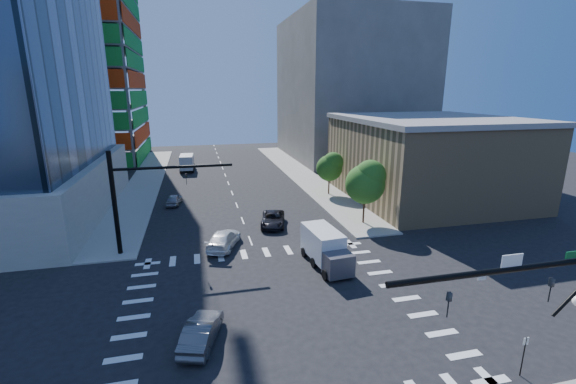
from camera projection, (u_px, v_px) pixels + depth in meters
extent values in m
plane|color=black|center=(276.00, 308.00, 25.45)|extent=(160.00, 160.00, 0.00)
cube|color=silver|center=(276.00, 308.00, 25.45)|extent=(20.00, 20.00, 0.01)
cube|color=#9A9892|center=(300.00, 173.00, 65.83)|extent=(5.00, 60.00, 0.15)
cube|color=#9A9892|center=(146.00, 181.00, 60.19)|extent=(5.00, 60.00, 0.15)
cube|color=#198B2F|center=(134.00, 33.00, 74.02)|extent=(0.12, 24.00, 49.00)
cube|color=#BF320B|center=(35.00, 19.00, 59.33)|extent=(24.00, 0.12, 49.00)
cube|color=#9B825A|center=(428.00, 160.00, 50.48)|extent=(20.00, 22.00, 10.00)
cube|color=slate|center=(432.00, 119.00, 49.11)|extent=(20.50, 22.50, 0.60)
cube|color=#5D5A54|center=(349.00, 89.00, 79.61)|extent=(24.00, 30.00, 28.00)
cylinder|color=black|center=(511.00, 269.00, 14.17)|extent=(10.00, 0.24, 0.24)
imported|color=black|center=(550.00, 290.00, 14.90)|extent=(0.16, 0.20, 1.00)
imported|color=black|center=(448.00, 305.00, 13.89)|extent=(0.16, 0.20, 1.00)
cube|color=white|center=(512.00, 261.00, 14.08)|extent=(0.90, 0.04, 0.50)
cylinder|color=black|center=(115.00, 204.00, 32.46)|extent=(0.40, 0.40, 9.00)
cylinder|color=black|center=(173.00, 167.00, 32.84)|extent=(10.00, 0.24, 0.24)
imported|color=black|center=(186.00, 179.00, 33.35)|extent=(0.16, 0.20, 1.00)
cylinder|color=#382316|center=(364.00, 212.00, 41.09)|extent=(0.20, 0.20, 2.27)
sphere|color=#164F15|center=(365.00, 184.00, 40.30)|extent=(4.16, 4.16, 4.16)
sphere|color=#407426|center=(370.00, 175.00, 39.86)|extent=(3.25, 3.25, 3.25)
cylinder|color=#382316|center=(329.00, 187.00, 52.48)|extent=(0.20, 0.20, 1.92)
sphere|color=#164F15|center=(329.00, 168.00, 51.81)|extent=(3.52, 3.52, 3.52)
sphere|color=#407426|center=(333.00, 162.00, 51.40)|extent=(2.75, 2.75, 2.75)
cylinder|color=black|center=(523.00, 357.00, 19.13)|extent=(0.06, 0.06, 2.20)
cube|color=silver|center=(526.00, 341.00, 18.90)|extent=(0.30, 0.03, 0.40)
imported|color=black|center=(273.00, 219.00, 40.63)|extent=(3.53, 5.57, 1.43)
imported|color=white|center=(224.00, 239.00, 35.05)|extent=(3.95, 5.79, 1.56)
imported|color=#929499|center=(174.00, 200.00, 48.05)|extent=(2.14, 4.09, 1.33)
imported|color=#4D4E52|center=(201.00, 332.00, 21.74)|extent=(2.78, 4.68, 1.46)
cube|color=silver|center=(327.00, 247.00, 30.93)|extent=(2.59, 4.72, 2.36)
cube|color=#44434B|center=(327.00, 254.00, 31.09)|extent=(2.23, 1.82, 1.73)
cube|color=#B9B9BB|center=(187.00, 161.00, 68.23)|extent=(2.40, 4.64, 2.36)
cube|color=#44434B|center=(187.00, 164.00, 68.39)|extent=(2.16, 1.73, 1.72)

